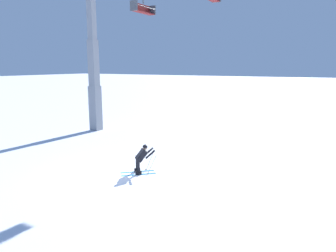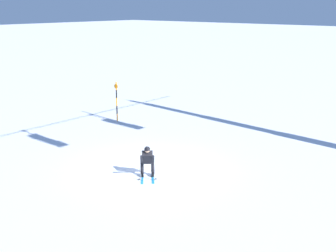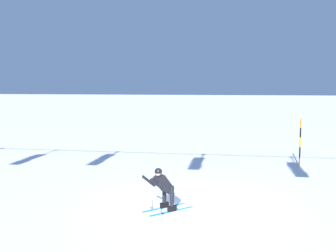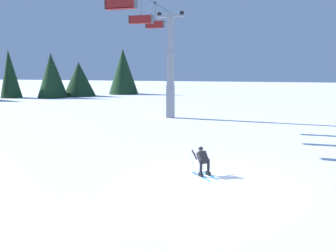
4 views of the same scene
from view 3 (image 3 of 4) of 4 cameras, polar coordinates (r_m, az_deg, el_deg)
ground_plane at (r=12.74m, az=3.75°, el=-11.61°), size 260.00×260.00×0.00m
skier_carving_main at (r=11.91m, az=-0.74°, el=-8.95°), size 1.61×1.56×1.51m
trail_marker_pole at (r=19.17m, az=19.12°, el=-2.05°), size 0.07×0.28×2.34m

